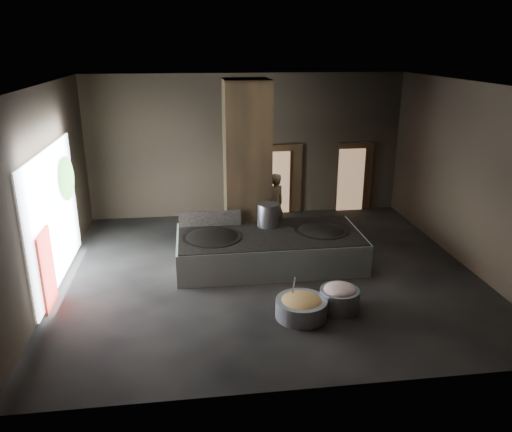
{
  "coord_description": "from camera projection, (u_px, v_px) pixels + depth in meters",
  "views": [
    {
      "loc": [
        -1.78,
        -11.11,
        5.35
      ],
      "look_at": [
        -0.23,
        0.6,
        1.25
      ],
      "focal_mm": 35.0,
      "sensor_mm": 36.0,
      "label": 1
    }
  ],
  "objects": [
    {
      "name": "floor",
      "position": [
        268.0,
        273.0,
        12.4
      ],
      "size": [
        10.0,
        9.0,
        0.1
      ],
      "primitive_type": "cube",
      "color": "black",
      "rests_on": "ground"
    },
    {
      "name": "ladle",
      "position": [
        293.0,
        290.0,
        10.25
      ],
      "size": [
        0.05,
        0.42,
        0.76
      ],
      "primitive_type": "cylinder",
      "rotation": [
        0.49,
        0.0,
        -0.05
      ],
      "color": "gray",
      "rests_on": "veg_basin"
    },
    {
      "name": "wok_left_rim",
      "position": [
        212.0,
        237.0,
        12.3
      ],
      "size": [
        1.49,
        1.49,
        0.05
      ],
      "primitive_type": "cylinder",
      "color": "black",
      "rests_on": "hearth_platform"
    },
    {
      "name": "left_opening",
      "position": [
        54.0,
        216.0,
        11.43
      ],
      "size": [
        0.04,
        4.2,
        3.1
      ],
      "primitive_type": "cube",
      "color": "white",
      "rests_on": "ground"
    },
    {
      "name": "left_wall",
      "position": [
        43.0,
        192.0,
        11.01
      ],
      "size": [
        0.1,
        9.0,
        4.5
      ],
      "primitive_type": "cube",
      "color": "black",
      "rests_on": "ground"
    },
    {
      "name": "veg_fill",
      "position": [
        301.0,
        302.0,
        10.2
      ],
      "size": [
        0.87,
        0.87,
        0.27
      ],
      "primitive_type": "ellipsoid",
      "color": "#A4A952",
      "rests_on": "veg_basin"
    },
    {
      "name": "ceiling",
      "position": [
        270.0,
        82.0,
        10.89
      ],
      "size": [
        10.0,
        9.0,
        0.1
      ],
      "primitive_type": "cube",
      "color": "black",
      "rests_on": "back_wall"
    },
    {
      "name": "meat_fill",
      "position": [
        340.0,
        290.0,
        10.46
      ],
      "size": [
        0.69,
        0.69,
        0.26
      ],
      "primitive_type": "ellipsoid",
      "color": "tan",
      "rests_on": "meat_basin"
    },
    {
      "name": "doorway_near",
      "position": [
        284.0,
        180.0,
        16.34
      ],
      "size": [
        1.18,
        0.08,
        2.38
      ],
      "primitive_type": "cube",
      "color": "black",
      "rests_on": "ground"
    },
    {
      "name": "doorway_far",
      "position": [
        354.0,
        178.0,
        16.63
      ],
      "size": [
        1.18,
        0.08,
        2.38
      ],
      "primitive_type": "cube",
      "color": "black",
      "rests_on": "ground"
    },
    {
      "name": "wok_right_rim",
      "position": [
        321.0,
        231.0,
        12.74
      ],
      "size": [
        1.39,
        1.39,
        0.05
      ],
      "primitive_type": "cylinder",
      "color": "black",
      "rests_on": "hearth_platform"
    },
    {
      "name": "pavilion_sliver",
      "position": [
        47.0,
        270.0,
        10.46
      ],
      "size": [
        0.05,
        0.9,
        1.7
      ],
      "primitive_type": "cube",
      "color": "maroon",
      "rests_on": "ground"
    },
    {
      "name": "cook",
      "position": [
        274.0,
        205.0,
        14.4
      ],
      "size": [
        0.81,
        0.71,
        1.86
      ],
      "primitive_type": "imported",
      "rotation": [
        0.0,
        0.0,
        3.64
      ],
      "color": "olive",
      "rests_on": "ground"
    },
    {
      "name": "wok_right",
      "position": [
        321.0,
        233.0,
        12.76
      ],
      "size": [
        1.36,
        1.36,
        0.38
      ],
      "primitive_type": "ellipsoid",
      "color": "black",
      "rests_on": "hearth_platform"
    },
    {
      "name": "pillar",
      "position": [
        247.0,
        165.0,
        13.38
      ],
      "size": [
        1.2,
        1.2,
        4.5
      ],
      "primitive_type": "cube",
      "color": "black",
      "rests_on": "ground"
    },
    {
      "name": "tree_silhouette",
      "position": [
        66.0,
        178.0,
        12.27
      ],
      "size": [
        0.28,
        1.1,
        1.1
      ],
      "primitive_type": "ellipsoid",
      "color": "#194714",
      "rests_on": "left_opening"
    },
    {
      "name": "wok_left",
      "position": [
        212.0,
        240.0,
        12.32
      ],
      "size": [
        1.46,
        1.46,
        0.4
      ],
      "primitive_type": "ellipsoid",
      "color": "black",
      "rests_on": "hearth_platform"
    },
    {
      "name": "doorway_near_glow",
      "position": [
        276.0,
        183.0,
        16.24
      ],
      "size": [
        0.87,
        0.04,
        2.05
      ],
      "primitive_type": "cube",
      "color": "#8C6647",
      "rests_on": "ground"
    },
    {
      "name": "veg_basin",
      "position": [
        301.0,
        308.0,
        10.25
      ],
      "size": [
        1.38,
        1.38,
        0.39
      ],
      "primitive_type": "cylinder",
      "rotation": [
        0.0,
        0.0,
        0.38
      ],
      "color": "gray",
      "rests_on": "ground"
    },
    {
      "name": "front_wall",
      "position": [
        317.0,
        265.0,
        7.38
      ],
      "size": [
        10.0,
        0.1,
        4.5
      ],
      "primitive_type": "cube",
      "color": "black",
      "rests_on": "ground"
    },
    {
      "name": "stock_pot",
      "position": [
        268.0,
        215.0,
        12.95
      ],
      "size": [
        0.56,
        0.56,
        0.6
      ],
      "primitive_type": "cylinder",
      "color": "gray",
      "rests_on": "hearth_platform"
    },
    {
      "name": "doorway_far_glow",
      "position": [
        351.0,
        180.0,
        16.57
      ],
      "size": [
        0.88,
        0.04,
        2.09
      ],
      "primitive_type": "cube",
      "color": "#8C6647",
      "rests_on": "ground"
    },
    {
      "name": "splash_guard",
      "position": [
        210.0,
        219.0,
        12.98
      ],
      "size": [
        1.61,
        0.06,
        0.4
      ],
      "primitive_type": "cube",
      "rotation": [
        0.0,
        0.0,
        -0.0
      ],
      "color": "black",
      "rests_on": "hearth_platform"
    },
    {
      "name": "hearth_platform",
      "position": [
        269.0,
        249.0,
        12.66
      ],
      "size": [
        4.64,
        2.22,
        0.81
      ],
      "primitive_type": "cube",
      "rotation": [
        0.0,
        0.0,
        -0.0
      ],
      "color": "silver",
      "rests_on": "ground"
    },
    {
      "name": "platform_cap",
      "position": [
        269.0,
        234.0,
        12.53
      ],
      "size": [
        4.53,
        2.18,
        0.03
      ],
      "primitive_type": "cube",
      "color": "black",
      "rests_on": "hearth_platform"
    },
    {
      "name": "back_wall",
      "position": [
        247.0,
        146.0,
        15.9
      ],
      "size": [
        10.0,
        0.1,
        4.5
      ],
      "primitive_type": "cube",
      "color": "black",
      "rests_on": "ground"
    },
    {
      "name": "meat_basin",
      "position": [
        339.0,
        299.0,
        10.54
      ],
      "size": [
        1.05,
        1.05,
        0.46
      ],
      "primitive_type": "cylinder",
      "rotation": [
        0.0,
        0.0,
        -0.32
      ],
      "color": "gray",
      "rests_on": "ground"
    },
    {
      "name": "right_wall",
      "position": [
        471.0,
        176.0,
        12.27
      ],
      "size": [
        0.1,
        9.0,
        4.5
      ],
      "primitive_type": "cube",
      "color": "black",
      "rests_on": "ground"
    }
  ]
}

